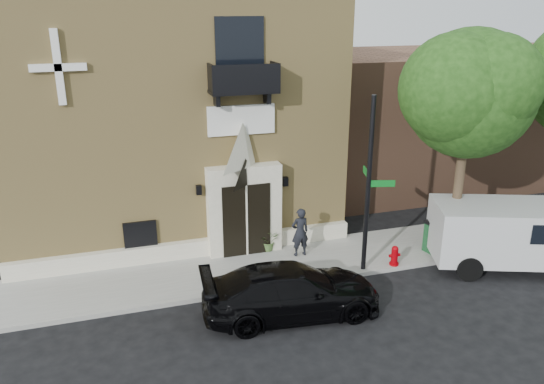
{
  "coord_description": "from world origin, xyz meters",
  "views": [
    {
      "loc": [
        -5.2,
        -14.08,
        8.52
      ],
      "look_at": [
        -0.22,
        2.0,
        2.58
      ],
      "focal_mm": 35.0,
      "sensor_mm": 36.0,
      "label": 1
    }
  ],
  "objects_px": {
    "cargo_van": "(522,233)",
    "pedestrian_near": "(300,232)",
    "black_sedan": "(292,291)",
    "dumpster": "(451,235)",
    "street_sign": "(369,186)",
    "fire_hydrant": "(395,256)"
  },
  "relations": [
    {
      "from": "street_sign",
      "to": "cargo_van",
      "type": "bearing_deg",
      "value": 2.4
    },
    {
      "from": "dumpster",
      "to": "black_sedan",
      "type": "bearing_deg",
      "value": -175.91
    },
    {
      "from": "cargo_van",
      "to": "dumpster",
      "type": "distance_m",
      "value": 2.33
    },
    {
      "from": "cargo_van",
      "to": "dumpster",
      "type": "xyz_separation_m",
      "value": [
        -1.63,
        1.58,
        -0.51
      ]
    },
    {
      "from": "black_sedan",
      "to": "fire_hydrant",
      "type": "height_order",
      "value": "black_sedan"
    },
    {
      "from": "cargo_van",
      "to": "fire_hydrant",
      "type": "height_order",
      "value": "cargo_van"
    },
    {
      "from": "black_sedan",
      "to": "pedestrian_near",
      "type": "height_order",
      "value": "pedestrian_near"
    },
    {
      "from": "fire_hydrant",
      "to": "pedestrian_near",
      "type": "distance_m",
      "value": 3.32
    },
    {
      "from": "black_sedan",
      "to": "dumpster",
      "type": "distance_m",
      "value": 7.06
    },
    {
      "from": "fire_hydrant",
      "to": "pedestrian_near",
      "type": "relative_size",
      "value": 0.4
    },
    {
      "from": "cargo_van",
      "to": "dumpster",
      "type": "bearing_deg",
      "value": 156.26
    },
    {
      "from": "black_sedan",
      "to": "dumpster",
      "type": "xyz_separation_m",
      "value": [
        6.76,
        2.04,
        -0.01
      ]
    },
    {
      "from": "cargo_van",
      "to": "pedestrian_near",
      "type": "bearing_deg",
      "value": 178.3
    },
    {
      "from": "cargo_van",
      "to": "pedestrian_near",
      "type": "height_order",
      "value": "cargo_van"
    },
    {
      "from": "street_sign",
      "to": "dumpster",
      "type": "distance_m",
      "value": 4.31
    },
    {
      "from": "cargo_van",
      "to": "black_sedan",
      "type": "bearing_deg",
      "value": -156.55
    },
    {
      "from": "dumpster",
      "to": "pedestrian_near",
      "type": "relative_size",
      "value": 1.12
    },
    {
      "from": "cargo_van",
      "to": "street_sign",
      "type": "distance_m",
      "value": 5.68
    },
    {
      "from": "street_sign",
      "to": "fire_hydrant",
      "type": "xyz_separation_m",
      "value": [
        1.1,
        -0.08,
        -2.59
      ]
    },
    {
      "from": "black_sedan",
      "to": "street_sign",
      "type": "distance_m",
      "value": 4.27
    },
    {
      "from": "cargo_van",
      "to": "fire_hydrant",
      "type": "bearing_deg",
      "value": -175.2
    },
    {
      "from": "fire_hydrant",
      "to": "dumpster",
      "type": "distance_m",
      "value": 2.55
    }
  ]
}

